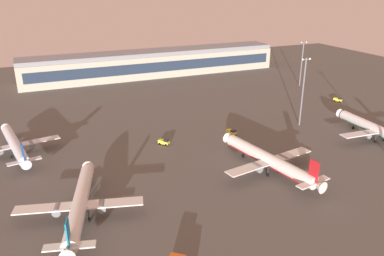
% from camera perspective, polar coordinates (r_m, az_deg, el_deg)
% --- Properties ---
extents(ground_plane, '(416.00, 416.00, 0.00)m').
position_cam_1_polar(ground_plane, '(132.48, 8.59, -5.70)').
color(ground_plane, '#56544F').
extents(terminal_building, '(167.68, 22.40, 16.40)m').
position_cam_1_polar(terminal_building, '(257.66, -5.71, 9.58)').
color(terminal_building, '#B2AD99').
rests_on(terminal_building, ground).
extents(airplane_far_stand, '(34.55, 44.19, 11.36)m').
position_cam_1_polar(airplane_far_stand, '(128.25, 11.42, -4.70)').
color(airplane_far_stand, silver).
rests_on(airplane_far_stand, ground).
extents(airplane_mid_apron, '(33.14, 42.23, 11.00)m').
position_cam_1_polar(airplane_mid_apron, '(107.06, -16.37, -10.82)').
color(airplane_mid_apron, silver).
rests_on(airplane_mid_apron, ground).
extents(airplane_terminal_side, '(33.74, 43.32, 11.11)m').
position_cam_1_polar(airplane_terminal_side, '(167.19, 25.85, -0.30)').
color(airplane_terminal_side, white).
rests_on(airplane_terminal_side, ground).
extents(airplane_taxiway_distant, '(31.25, 39.96, 10.28)m').
position_cam_1_polar(airplane_taxiway_distant, '(152.04, -24.83, -2.29)').
color(airplane_taxiway_distant, silver).
rests_on(airplane_taxiway_distant, ground).
extents(baggage_tractor, '(3.26, 4.56, 2.25)m').
position_cam_1_polar(baggage_tractor, '(157.81, 5.91, -0.58)').
color(baggage_tractor, yellow).
rests_on(baggage_tractor, ground).
extents(maintenance_van, '(3.62, 4.58, 2.25)m').
position_cam_1_polar(maintenance_van, '(214.18, 20.90, 3.99)').
color(maintenance_van, yellow).
rests_on(maintenance_van, ground).
extents(cargo_loader, '(4.27, 4.35, 2.25)m').
position_cam_1_polar(cargo_loader, '(147.88, -4.18, -2.06)').
color(cargo_loader, yellow).
rests_on(cargo_loader, ground).
extents(apron_light_east, '(4.80, 0.90, 29.53)m').
position_cam_1_polar(apron_light_east, '(169.29, 16.20, 5.71)').
color(apron_light_east, slate).
rests_on(apron_light_east, ground).
extents(apron_light_central, '(4.80, 0.90, 26.38)m').
position_cam_1_polar(apron_light_central, '(237.22, 16.04, 9.59)').
color(apron_light_central, slate).
rests_on(apron_light_central, ground).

